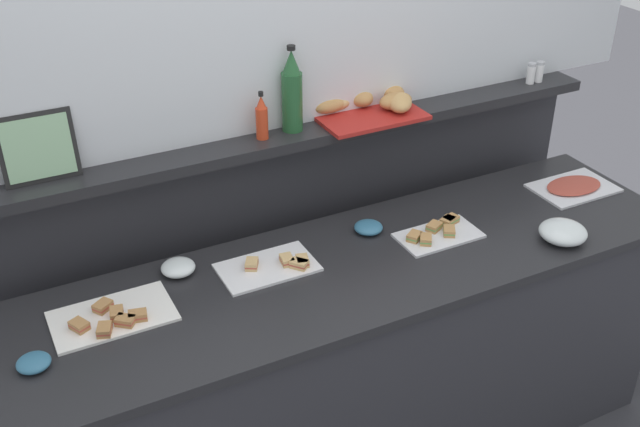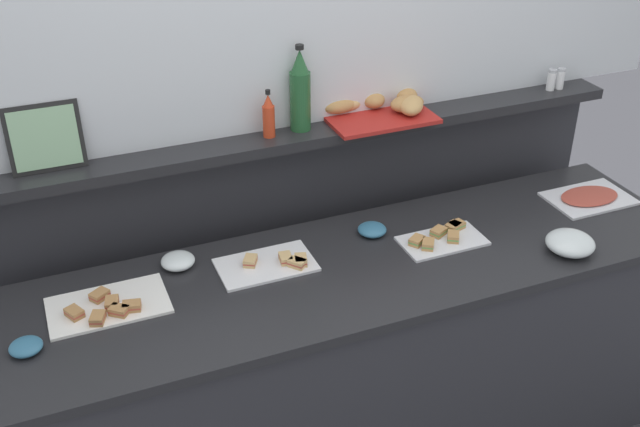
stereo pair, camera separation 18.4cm
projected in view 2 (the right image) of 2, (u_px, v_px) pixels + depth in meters
name	position (u px, v px, depth m)	size (l,w,h in m)	color
ground_plane	(293.00, 363.00, 3.55)	(12.00, 12.00, 0.00)	#38383D
buffet_counter	(347.00, 369.00, 2.84)	(2.51, 0.66, 0.92)	#2D2D33
back_ledge_unit	(298.00, 256.00, 3.15)	(2.58, 0.22, 1.24)	#2D2D33
sandwich_platter_front	(442.00, 238.00, 2.74)	(0.30, 0.17, 0.04)	silver
sandwich_platter_rear	(271.00, 264.00, 2.60)	(0.33, 0.20, 0.04)	white
sandwich_platter_side	(108.00, 306.00, 2.40)	(0.37, 0.22, 0.04)	white
cold_cuts_platter	(589.00, 197.00, 3.00)	(0.33, 0.22, 0.02)	silver
glass_bowl_large	(178.00, 261.00, 2.60)	(0.12, 0.12, 0.05)	silver
glass_bowl_medium	(570.00, 244.00, 2.68)	(0.17, 0.17, 0.07)	silver
condiment_bowl_red	(372.00, 230.00, 2.78)	(0.10, 0.10, 0.04)	teal
condiment_bowl_cream	(26.00, 347.00, 2.22)	(0.10, 0.10, 0.03)	teal
wine_bottle_green	(300.00, 92.00, 2.74)	(0.08, 0.08, 0.32)	#23562D
hot_sauce_bottle	(269.00, 116.00, 2.71)	(0.04, 0.04, 0.18)	red
salt_shaker	(551.00, 80.00, 3.12)	(0.03, 0.03, 0.09)	white
pepper_shaker	(560.00, 78.00, 3.13)	(0.03, 0.03, 0.09)	white
bread_basket	(382.00, 106.00, 2.90)	(0.40, 0.27, 0.08)	#B2231E
framed_picture	(45.00, 138.00, 2.47)	(0.24, 0.05, 0.22)	black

